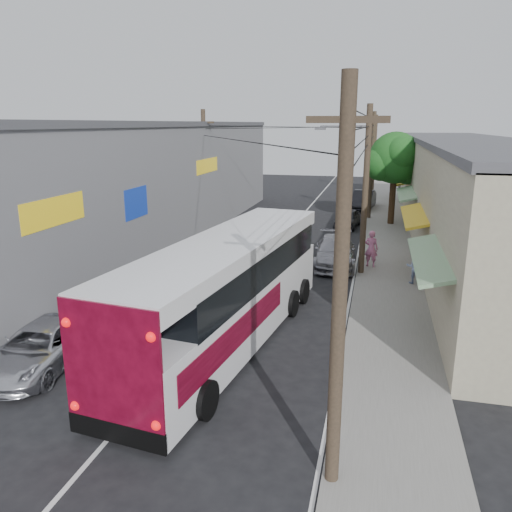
# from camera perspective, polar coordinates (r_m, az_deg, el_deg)

# --- Properties ---
(ground) EXTENTS (120.00, 120.00, 0.00)m
(ground) POSITION_cam_1_polar(r_m,az_deg,el_deg) (14.18, -12.84, -15.72)
(ground) COLOR black
(ground) RESTS_ON ground
(sidewalk) EXTENTS (3.00, 80.00, 0.12)m
(sidewalk) POSITION_cam_1_polar(r_m,az_deg,el_deg) (31.62, 14.73, 1.49)
(sidewalk) COLOR slate
(sidewalk) RESTS_ON ground
(building_right) EXTENTS (7.09, 40.00, 6.25)m
(building_right) POSITION_cam_1_polar(r_m,az_deg,el_deg) (33.46, 22.80, 6.93)
(building_right) COLOR #B3AD8F
(building_right) RESTS_ON ground
(building_left) EXTENTS (7.20, 36.00, 7.25)m
(building_left) POSITION_cam_1_polar(r_m,az_deg,el_deg) (32.33, -12.66, 8.38)
(building_left) COLOR slate
(building_left) RESTS_ON ground
(utility_poles) EXTENTS (11.80, 45.28, 8.00)m
(utility_poles) POSITION_cam_1_polar(r_m,az_deg,el_deg) (31.39, 8.98, 9.25)
(utility_poles) COLOR #473828
(utility_poles) RESTS_ON ground
(street_tree) EXTENTS (4.40, 4.00, 6.60)m
(street_tree) POSITION_cam_1_polar(r_m,az_deg,el_deg) (36.92, 15.71, 10.56)
(street_tree) COLOR #3F2B19
(street_tree) RESTS_ON ground
(coach_bus) EXTENTS (4.10, 12.58, 3.56)m
(coach_bus) POSITION_cam_1_polar(r_m,az_deg,el_deg) (16.46, -3.07, -3.85)
(coach_bus) COLOR white
(coach_bus) RESTS_ON ground
(jeepney) EXTENTS (2.50, 4.76, 1.28)m
(jeepney) POSITION_cam_1_polar(r_m,az_deg,el_deg) (16.53, -23.45, -9.55)
(jeepney) COLOR silver
(jeepney) RESTS_ON ground
(parked_suv) EXTENTS (2.38, 5.14, 1.45)m
(parked_suv) POSITION_cam_1_polar(r_m,az_deg,el_deg) (26.09, 9.00, 0.51)
(parked_suv) COLOR #95949C
(parked_suv) RESTS_ON ground
(parked_car_mid) EXTENTS (1.91, 3.88, 1.27)m
(parked_car_mid) POSITION_cam_1_polar(r_m,az_deg,el_deg) (35.92, 10.41, 4.25)
(parked_car_mid) COLOR #2A2A2F
(parked_car_mid) RESTS_ON ground
(parked_car_far) EXTENTS (2.17, 4.93, 1.57)m
(parked_car_far) POSITION_cam_1_polar(r_m,az_deg,el_deg) (43.99, 12.16, 6.29)
(parked_car_far) COLOR black
(parked_car_far) RESTS_ON ground
(pedestrian_near) EXTENTS (0.77, 0.61, 1.85)m
(pedestrian_near) POSITION_cam_1_polar(r_m,az_deg,el_deg) (25.70, 13.04, 0.82)
(pedestrian_near) COLOR #D06E9E
(pedestrian_near) RESTS_ON sidewalk
(pedestrian_far) EXTENTS (0.76, 0.59, 1.55)m
(pedestrian_far) POSITION_cam_1_polar(r_m,az_deg,el_deg) (23.55, 17.71, -1.17)
(pedestrian_far) COLOR #8A9EC9
(pedestrian_far) RESTS_ON sidewalk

